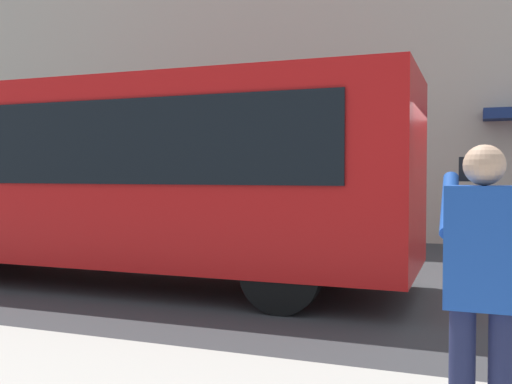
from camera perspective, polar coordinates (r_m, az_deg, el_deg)
ground_plane at (r=8.32m, az=12.57°, el=-9.91°), size 60.00×60.00×0.00m
red_bus at (r=9.28m, az=-13.37°, el=1.76°), size 9.05×2.54×3.08m
pedestrian_photographer at (r=3.38m, az=21.40°, el=-7.72°), size 0.53×0.52×1.70m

